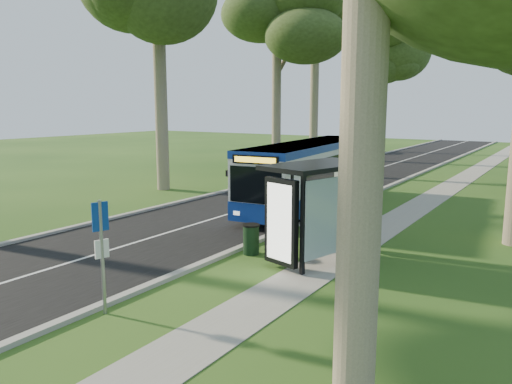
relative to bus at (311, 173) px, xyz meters
The scene contains 14 objects.
ground 8.46m from the bus, 80.63° to the right, with size 120.00×120.00×0.00m, color #234816.
road 3.19m from the bus, 140.15° to the left, with size 7.00×100.00×0.02m, color black.
kerb_east 2.70m from the bus, 52.89° to the left, with size 0.25×100.00×0.12m, color #9E9B93.
kerb_west 6.11m from the bus, 162.40° to the left, with size 0.25×100.00×0.12m, color #9E9B93.
centre_line 3.19m from the bus, 140.15° to the left, with size 0.12×100.00×0.01m, color white.
footpath 4.96m from the bus, 22.35° to the left, with size 1.50×100.00×0.02m, color gray.
bus is the anchor object (origin of this frame).
bus_stop_sign 13.79m from the bus, 82.99° to the right, with size 0.16×0.36×2.63m.
bus_shelter 8.83m from the bus, 62.45° to the right, with size 2.71×3.82×2.96m.
litter_bin 8.31m from the bus, 76.46° to the right, with size 0.56×0.56×0.97m.
car_white 22.48m from the bus, 110.48° to the left, with size 1.96×4.88×1.66m, color silver.
car_silver 28.28m from the bus, 105.74° to the left, with size 1.45×4.15×1.37m, color #B3B7BC.
tree_west_c 14.85m from the bus, 127.98° to the left, with size 5.20×5.20×13.07m.
tree_west_e 31.93m from the bus, 103.49° to the left, with size 5.20×5.20×14.25m.
Camera 1 is at (9.01, -12.62, 4.65)m, focal length 35.00 mm.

